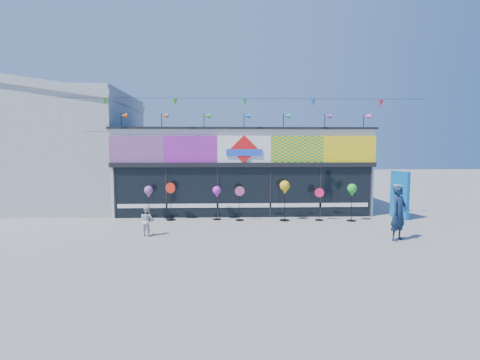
{
  "coord_description": "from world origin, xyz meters",
  "views": [
    {
      "loc": [
        -0.81,
        -13.42,
        3.17
      ],
      "look_at": [
        -0.24,
        2.0,
        1.83
      ],
      "focal_mm": 28.0,
      "sensor_mm": 36.0,
      "label": 1
    }
  ],
  "objects_px": {
    "blue_sign": "(400,195)",
    "spinner_0": "(149,193)",
    "spinner_5": "(319,203)",
    "adult_man": "(399,213)",
    "spinner_1": "(171,200)",
    "spinner_4": "(285,189)",
    "spinner_2": "(217,193)",
    "child": "(147,221)",
    "spinner_6": "(352,191)",
    "spinner_3": "(240,202)"
  },
  "relations": [
    {
      "from": "spinner_0",
      "to": "child",
      "type": "xyz_separation_m",
      "value": [
        0.51,
        -2.88,
        -0.67
      ]
    },
    {
      "from": "spinner_0",
      "to": "spinner_4",
      "type": "xyz_separation_m",
      "value": [
        5.91,
        -0.31,
        0.19
      ]
    },
    {
      "from": "spinner_1",
      "to": "child",
      "type": "distance_m",
      "value": 2.92
    },
    {
      "from": "spinner_3",
      "to": "adult_man",
      "type": "bearing_deg",
      "value": -34.99
    },
    {
      "from": "blue_sign",
      "to": "adult_man",
      "type": "xyz_separation_m",
      "value": [
        -1.88,
        -3.94,
        -0.12
      ]
    },
    {
      "from": "adult_man",
      "to": "child",
      "type": "relative_size",
      "value": 1.75
    },
    {
      "from": "spinner_2",
      "to": "child",
      "type": "distance_m",
      "value": 3.86
    },
    {
      "from": "spinner_2",
      "to": "adult_man",
      "type": "xyz_separation_m",
      "value": [
        6.3,
        -3.92,
        -0.25
      ]
    },
    {
      "from": "blue_sign",
      "to": "spinner_4",
      "type": "xyz_separation_m",
      "value": [
        -5.23,
        -0.35,
        0.34
      ]
    },
    {
      "from": "spinner_2",
      "to": "spinner_3",
      "type": "relative_size",
      "value": 1.0
    },
    {
      "from": "spinner_2",
      "to": "spinner_3",
      "type": "height_order",
      "value": "spinner_3"
    },
    {
      "from": "blue_sign",
      "to": "child",
      "type": "distance_m",
      "value": 11.04
    },
    {
      "from": "spinner_6",
      "to": "spinner_2",
      "type": "bearing_deg",
      "value": 174.83
    },
    {
      "from": "spinner_1",
      "to": "spinner_3",
      "type": "relative_size",
      "value": 1.1
    },
    {
      "from": "spinner_1",
      "to": "child",
      "type": "bearing_deg",
      "value": -98.66
    },
    {
      "from": "spinner_2",
      "to": "child",
      "type": "height_order",
      "value": "spinner_2"
    },
    {
      "from": "spinner_6",
      "to": "spinner_1",
      "type": "bearing_deg",
      "value": 176.43
    },
    {
      "from": "blue_sign",
      "to": "adult_man",
      "type": "relative_size",
      "value": 1.12
    },
    {
      "from": "spinner_5",
      "to": "spinner_0",
      "type": "bearing_deg",
      "value": 177.67
    },
    {
      "from": "spinner_1",
      "to": "spinner_3",
      "type": "xyz_separation_m",
      "value": [
        3.02,
        -0.17,
        -0.08
      ]
    },
    {
      "from": "spinner_0",
      "to": "spinner_5",
      "type": "bearing_deg",
      "value": -2.33
    },
    {
      "from": "spinner_0",
      "to": "spinner_1",
      "type": "relative_size",
      "value": 0.92
    },
    {
      "from": "spinner_6",
      "to": "adult_man",
      "type": "distance_m",
      "value": 3.45
    },
    {
      "from": "spinner_2",
      "to": "child",
      "type": "bearing_deg",
      "value": -130.23
    },
    {
      "from": "spinner_4",
      "to": "spinner_0",
      "type": "bearing_deg",
      "value": 177.04
    },
    {
      "from": "spinner_4",
      "to": "adult_man",
      "type": "distance_m",
      "value": 4.93
    },
    {
      "from": "spinner_4",
      "to": "spinner_5",
      "type": "distance_m",
      "value": 1.65
    },
    {
      "from": "spinner_2",
      "to": "adult_man",
      "type": "distance_m",
      "value": 7.42
    },
    {
      "from": "spinner_3",
      "to": "spinner_5",
      "type": "relative_size",
      "value": 1.06
    },
    {
      "from": "blue_sign",
      "to": "spinner_0",
      "type": "relative_size",
      "value": 1.4
    },
    {
      "from": "child",
      "to": "spinner_4",
      "type": "bearing_deg",
      "value": -122.46
    },
    {
      "from": "blue_sign",
      "to": "spinner_0",
      "type": "xyz_separation_m",
      "value": [
        -11.15,
        -0.04,
        0.15
      ]
    },
    {
      "from": "spinner_2",
      "to": "spinner_5",
      "type": "bearing_deg",
      "value": -4.18
    },
    {
      "from": "spinner_2",
      "to": "adult_man",
      "type": "relative_size",
      "value": 0.79
    },
    {
      "from": "blue_sign",
      "to": "spinner_0",
      "type": "bearing_deg",
      "value": 164.66
    },
    {
      "from": "spinner_5",
      "to": "spinner_4",
      "type": "bearing_deg",
      "value": -179.9
    },
    {
      "from": "blue_sign",
      "to": "spinner_1",
      "type": "xyz_separation_m",
      "value": [
        -10.2,
        -0.06,
        -0.19
      ]
    },
    {
      "from": "spinner_4",
      "to": "child",
      "type": "distance_m",
      "value": 6.04
    },
    {
      "from": "spinner_1",
      "to": "spinner_4",
      "type": "distance_m",
      "value": 5.0
    },
    {
      "from": "spinner_0",
      "to": "spinner_3",
      "type": "relative_size",
      "value": 1.01
    },
    {
      "from": "blue_sign",
      "to": "spinner_6",
      "type": "height_order",
      "value": "blue_sign"
    },
    {
      "from": "blue_sign",
      "to": "adult_man",
      "type": "height_order",
      "value": "blue_sign"
    },
    {
      "from": "spinner_0",
      "to": "spinner_1",
      "type": "bearing_deg",
      "value": -0.8
    },
    {
      "from": "spinner_2",
      "to": "spinner_6",
      "type": "bearing_deg",
      "value": -5.17
    },
    {
      "from": "spinner_4",
      "to": "spinner_5",
      "type": "relative_size",
      "value": 1.24
    },
    {
      "from": "spinner_0",
      "to": "blue_sign",
      "type": "bearing_deg",
      "value": 0.23
    },
    {
      "from": "spinner_3",
      "to": "spinner_6",
      "type": "distance_m",
      "value": 4.86
    },
    {
      "from": "blue_sign",
      "to": "spinner_3",
      "type": "height_order",
      "value": "blue_sign"
    },
    {
      "from": "spinner_0",
      "to": "spinner_2",
      "type": "xyz_separation_m",
      "value": [
        2.97,
        0.02,
        -0.02
      ]
    },
    {
      "from": "spinner_6",
      "to": "adult_man",
      "type": "bearing_deg",
      "value": -82.05
    }
  ]
}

